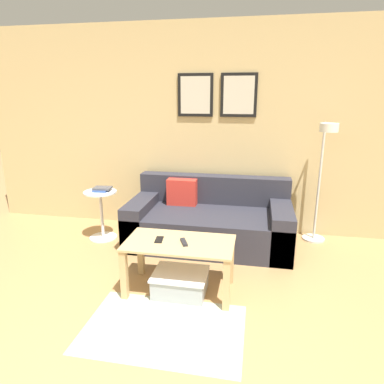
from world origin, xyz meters
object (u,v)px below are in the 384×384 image
(coffee_table, at_px, (179,252))
(side_table, at_px, (101,210))
(floor_lamp, at_px, (323,166))
(cell_phone, at_px, (159,240))
(couch, at_px, (209,221))
(book_stack, at_px, (102,189))
(remote_control, at_px, (184,242))
(storage_bin, at_px, (180,283))

(coffee_table, distance_m, side_table, 1.53)
(floor_lamp, xyz_separation_m, cell_phone, (-1.54, -1.27, -0.46))
(couch, bearing_deg, coffee_table, -95.95)
(floor_lamp, bearing_deg, coffee_table, -136.83)
(book_stack, xyz_separation_m, remote_control, (1.22, -1.00, -0.14))
(coffee_table, bearing_deg, couch, 84.05)
(storage_bin, distance_m, remote_control, 0.38)
(coffee_table, bearing_deg, remote_control, -21.39)
(floor_lamp, bearing_deg, side_table, -173.02)
(coffee_table, height_order, floor_lamp, floor_lamp)
(side_table, bearing_deg, couch, 5.77)
(side_table, height_order, cell_phone, side_table)
(couch, height_order, floor_lamp, floor_lamp)
(side_table, xyz_separation_m, remote_control, (1.23, -0.98, 0.12))
(remote_control, bearing_deg, book_stack, 117.33)
(cell_phone, bearing_deg, storage_bin, -21.53)
(couch, xyz_separation_m, book_stack, (-1.29, -0.11, 0.36))
(side_table, xyz_separation_m, book_stack, (0.02, 0.02, 0.26))
(cell_phone, bearing_deg, book_stack, 128.55)
(floor_lamp, distance_m, remote_control, 1.90)
(floor_lamp, xyz_separation_m, remote_control, (-1.32, -1.29, -0.46))
(couch, relative_size, floor_lamp, 1.31)
(storage_bin, height_order, cell_phone, cell_phone)
(floor_lamp, bearing_deg, cell_phone, -140.57)
(floor_lamp, height_order, side_table, floor_lamp)
(couch, bearing_deg, book_stack, -175.06)
(couch, relative_size, remote_control, 12.39)
(book_stack, bearing_deg, couch, 4.94)
(remote_control, distance_m, cell_phone, 0.23)
(book_stack, height_order, remote_control, book_stack)
(book_stack, relative_size, remote_control, 1.44)
(cell_phone, bearing_deg, floor_lamp, 32.66)
(coffee_table, distance_m, storage_bin, 0.28)
(couch, distance_m, book_stack, 1.34)
(book_stack, height_order, cell_phone, book_stack)
(cell_phone, bearing_deg, side_table, 129.61)
(coffee_table, height_order, side_table, side_table)
(storage_bin, bearing_deg, floor_lamp, 44.54)
(cell_phone, bearing_deg, couch, 67.90)
(cell_phone, bearing_deg, remote_control, -12.58)
(storage_bin, xyz_separation_m, remote_control, (0.03, 0.03, 0.38))
(coffee_table, xyz_separation_m, book_stack, (-1.17, 0.98, 0.25))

